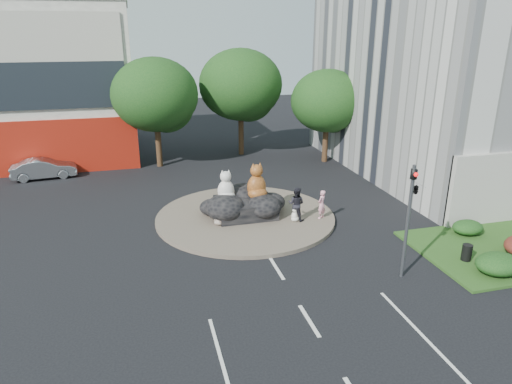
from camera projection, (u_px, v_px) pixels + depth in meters
ground at (309, 321)px, 16.64m from camera, size 120.00×120.00×0.00m
roundabout_island at (245, 217)px, 25.73m from camera, size 10.00×10.00×0.20m
rock_plinth at (245, 208)px, 25.54m from camera, size 3.20×2.60×0.90m
tree_left at (156, 98)px, 34.07m from camera, size 6.46×6.46×8.27m
tree_mid at (241, 88)px, 37.47m from camera, size 6.84×6.84×8.76m
tree_right at (328, 104)px, 35.57m from camera, size 5.70×5.70×7.30m
hedge_near_green at (498, 264)px, 19.53m from camera, size 2.00×1.60×0.90m
hedge_back_green at (468, 227)px, 23.38m from camera, size 1.60×1.28×0.72m
traffic_light at (413, 197)px, 18.48m from camera, size 0.44×1.24×5.00m
street_lamp at (476, 134)px, 25.50m from camera, size 2.34×0.22×8.06m
cat_white at (226, 185)px, 24.97m from camera, size 1.10×0.95×1.80m
cat_tabby at (257, 181)px, 25.32m from camera, size 1.41×1.27×2.08m
kitten_calico at (219, 216)px, 24.27m from camera, size 0.76×0.73×0.98m
kitten_white at (295, 214)px, 24.77m from camera, size 0.66×0.66×0.83m
pedestrian_pink at (322, 204)px, 25.03m from camera, size 0.70×0.67×1.61m
pedestrian_dark at (296, 204)px, 24.72m from camera, size 1.16×1.12×1.88m
parked_car at (44, 169)px, 32.55m from camera, size 4.52×1.98×1.44m
litter_bin at (467, 252)px, 20.69m from camera, size 0.49×0.49×0.76m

